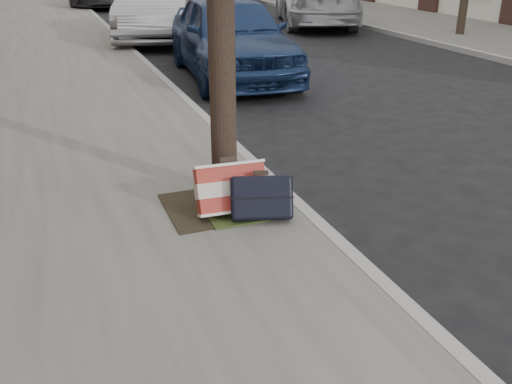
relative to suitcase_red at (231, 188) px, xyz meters
name	(u,v)px	position (x,y,z in m)	size (l,w,h in m)	color
ground	(481,240)	(1.89, -1.03, -0.35)	(120.00, 120.00, 0.00)	black
near_sidewalk	(17,28)	(-1.81, 13.97, -0.29)	(5.00, 70.00, 0.12)	slate
far_sidewalk	(364,12)	(9.69, 13.97, -0.29)	(4.00, 70.00, 0.12)	slate
dirt_patch	(214,206)	(-0.11, 0.17, -0.22)	(0.85, 0.85, 0.01)	black
suitcase_red	(231,188)	(0.00, 0.00, 0.00)	(0.60, 0.17, 0.43)	maroon
suitcase_navy	(261,197)	(0.20, -0.21, -0.03)	(0.53, 0.17, 0.38)	black
car_near_front	(231,36)	(1.97, 5.81, 0.40)	(1.79, 4.44, 1.51)	navy
car_near_mid	(155,8)	(1.63, 10.86, 0.44)	(1.67, 4.79, 1.58)	#A1A3A9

